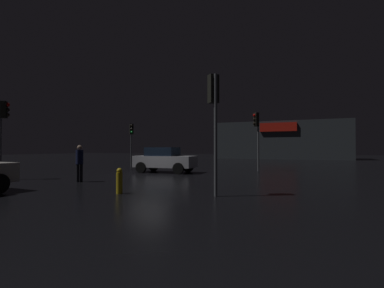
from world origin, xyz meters
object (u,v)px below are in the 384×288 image
Objects in this scene: traffic_signal_cross_left at (257,128)px; pedestrian at (80,160)px; car_near at (165,160)px; fire_hydrant at (119,181)px; store_building at (280,141)px; traffic_signal_cross_right at (3,124)px; traffic_signal_main at (131,134)px; traffic_signal_opposite at (214,104)px.

traffic_signal_cross_left reaches higher than pedestrian.
car_near is at bearing 78.45° from pedestrian.
store_building is at bearing 86.96° from fire_hydrant.
pedestrian is at bearing 151.75° from fire_hydrant.
store_building is 4.85× the size of traffic_signal_cross_right.
traffic_signal_cross_left is 1.02× the size of traffic_signal_cross_right.
traffic_signal_main is 10.76m from traffic_signal_cross_right.
traffic_signal_cross_right is at bearing -136.49° from traffic_signal_cross_left.
pedestrian reaches higher than car_near.
car_near reaches higher than fire_hydrant.
traffic_signal_cross_left is 6.85m from car_near.
car_near is (-5.42, -3.56, -2.18)m from traffic_signal_cross_left.
pedestrian is at bearing 170.20° from traffic_signal_opposite.
traffic_signal_main is 6.82m from car_near.
car_near is (-5.88, 7.38, -2.26)m from traffic_signal_opposite.
traffic_signal_cross_right is (-11.06, -10.50, -0.20)m from traffic_signal_cross_left.
traffic_signal_cross_right reaches higher than traffic_signal_main.
store_building is 25.51m from traffic_signal_cross_left.
pedestrian is 4.50m from fire_hydrant.
traffic_signal_opposite is 2.34× the size of pedestrian.
traffic_signal_cross_right is (-10.28, -36.00, 0.05)m from store_building.
traffic_signal_cross_left is at bearing -1.37° from traffic_signal_main.
traffic_signal_cross_right is at bearing 177.79° from traffic_signal_opposite.
store_building is 4.81× the size of car_near.
traffic_signal_cross_right is 9.16m from car_near.
fire_hydrant is (2.67, -8.26, -0.41)m from car_near.
traffic_signal_main reaches higher than car_near.
traffic_signal_cross_left is (0.77, -25.50, 0.25)m from store_building.
traffic_signal_main is 2.12× the size of pedestrian.
fire_hydrant is (8.30, -1.32, -2.40)m from traffic_signal_cross_right.
traffic_signal_main is 15.82m from traffic_signal_opposite.
car_near is at bearing 128.53° from traffic_signal_opposite.
traffic_signal_opposite is (11.17, -11.20, 0.28)m from traffic_signal_main.
pedestrian is at bearing 10.20° from traffic_signal_cross_right.
pedestrian is (-1.26, -6.15, 0.17)m from car_near.
store_building reaches higher than traffic_signal_cross_right.
store_building reaches higher than traffic_signal_opposite.
traffic_signal_cross_right is at bearing -169.80° from pedestrian.
traffic_signal_cross_left reaches higher than traffic_signal_main.
traffic_signal_cross_left is at bearing 33.29° from car_near.
traffic_signal_cross_right is (-11.51, 0.44, -0.27)m from traffic_signal_opposite.
traffic_signal_cross_left reaches higher than car_near.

